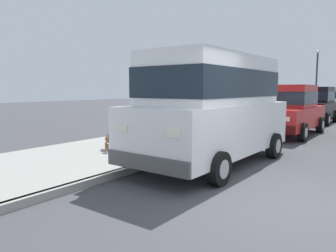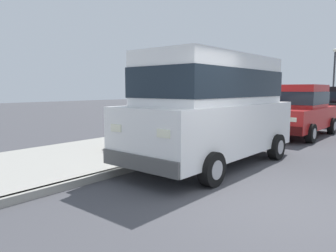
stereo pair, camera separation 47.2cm
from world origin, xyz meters
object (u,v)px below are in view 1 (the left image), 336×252
(car_white_van, at_px, (213,105))
(street_lamp, at_px, (317,73))
(car_red_sedan, at_px, (288,109))
(car_silver_hatchback, at_px, (332,101))
(car_black_hatchback, at_px, (314,104))
(dog_brown, at_px, (109,139))

(car_white_van, bearing_deg, street_lamp, 94.17)
(car_red_sedan, relative_size, car_silver_hatchback, 1.21)
(car_red_sedan, bearing_deg, car_silver_hatchback, 90.24)
(car_black_hatchback, bearing_deg, car_white_van, -89.87)
(car_red_sedan, bearing_deg, car_white_van, -90.90)
(street_lamp, bearing_deg, car_silver_hatchback, -57.86)
(car_black_hatchback, bearing_deg, car_red_sedan, -88.72)
(dog_brown, xyz_separation_m, street_lamp, (1.34, 19.43, 2.48))
(car_black_hatchback, xyz_separation_m, street_lamp, (-1.34, 7.24, 1.93))
(car_white_van, xyz_separation_m, car_silver_hatchback, (0.05, 16.46, -0.42))
(car_black_hatchback, height_order, dog_brown, car_black_hatchback)
(car_white_van, height_order, car_silver_hatchback, car_white_van)
(car_white_van, xyz_separation_m, dog_brown, (-2.71, -0.71, -0.97))
(car_black_hatchback, bearing_deg, car_silver_hatchback, 89.09)
(car_red_sedan, xyz_separation_m, car_black_hatchback, (-0.12, 5.43, -0.01))
(car_silver_hatchback, xyz_separation_m, dog_brown, (-2.76, -17.17, -0.55))
(car_silver_hatchback, bearing_deg, car_white_van, -90.18)
(car_white_van, bearing_deg, car_red_sedan, 89.10)
(car_white_van, xyz_separation_m, car_red_sedan, (0.10, 6.06, -0.41))
(car_black_hatchback, distance_m, street_lamp, 7.61)
(car_black_hatchback, xyz_separation_m, car_silver_hatchback, (0.08, 4.98, 0.00))
(car_black_hatchback, height_order, street_lamp, street_lamp)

